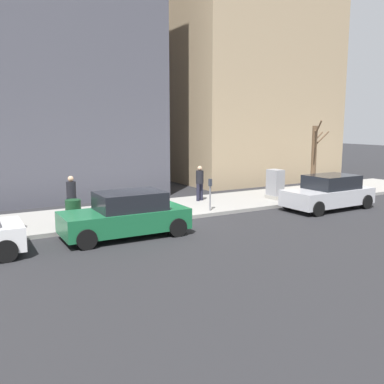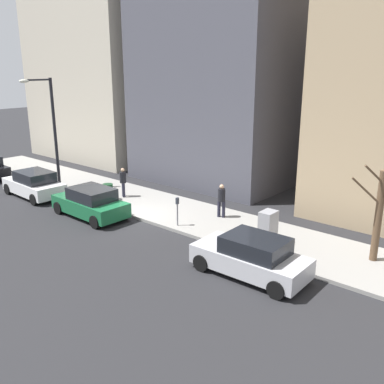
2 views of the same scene
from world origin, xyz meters
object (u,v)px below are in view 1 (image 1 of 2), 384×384
at_px(utility_box, 275,185).
at_px(pedestrian_midblock, 71,195).
at_px(office_block_center, 46,44).
at_px(pedestrian_near_meter, 200,181).
at_px(parking_meter, 210,191).
at_px(parked_car_silver, 329,193).
at_px(office_tower_left, 236,5).
at_px(bare_tree, 314,156).
at_px(trash_bin, 73,212).
at_px(parked_car_green, 126,215).

height_order(utility_box, pedestrian_midblock, pedestrian_midblock).
bearing_deg(office_block_center, utility_box, -137.02).
relative_size(pedestrian_near_meter, office_block_center, 0.10).
bearing_deg(parking_meter, pedestrian_near_meter, -20.71).
bearing_deg(parked_car_silver, office_tower_left, -16.98).
bearing_deg(utility_box, office_block_center, 42.98).
bearing_deg(office_tower_left, bare_tree, 177.11).
bearing_deg(bare_tree, trash_bin, 96.92).
relative_size(utility_box, bare_tree, 0.37).
xyz_separation_m(parked_car_silver, pedestrian_near_meter, (3.98, 4.32, 0.35)).
relative_size(parked_car_silver, parked_car_green, 1.00).
height_order(pedestrian_near_meter, pedestrian_midblock, same).
height_order(parking_meter, bare_tree, bare_tree).
bearing_deg(trash_bin, parking_meter, -94.58).
bearing_deg(parked_car_silver, bare_tree, -39.13).
bearing_deg(parking_meter, parked_car_green, 110.29).
xyz_separation_m(bare_tree, pedestrian_midblock, (-0.73, 13.61, -0.94)).
bearing_deg(office_tower_left, trash_bin, 124.75).
relative_size(parking_meter, office_tower_left, 0.06).
distance_m(pedestrian_midblock, office_block_center, 11.16).
bearing_deg(bare_tree, pedestrian_midblock, 93.06).
height_order(pedestrian_midblock, office_tower_left, office_tower_left).
distance_m(utility_box, pedestrian_midblock, 9.74).
distance_m(office_tower_left, office_block_center, 13.40).
height_order(pedestrian_midblock, office_block_center, office_block_center).
height_order(utility_box, office_block_center, office_block_center).
relative_size(parked_car_silver, utility_box, 2.96).
bearing_deg(parked_car_green, bare_tree, -72.42).
bearing_deg(bare_tree, office_block_center, 57.57).
height_order(parked_car_silver, office_tower_left, office_tower_left).
height_order(parking_meter, office_block_center, office_block_center).
bearing_deg(office_tower_left, office_block_center, 91.26).
relative_size(parking_meter, bare_tree, 0.35).
distance_m(parking_meter, pedestrian_near_meter, 2.41).
distance_m(bare_tree, trash_bin, 13.98).
xyz_separation_m(utility_box, office_tower_left, (9.46, -4.30, 10.98)).
bearing_deg(office_tower_left, parked_car_silver, 164.10).
relative_size(parked_car_green, office_tower_left, 0.18).
distance_m(trash_bin, office_tower_left, 20.63).
height_order(parked_car_silver, parking_meter, parked_car_silver).
bearing_deg(trash_bin, bare_tree, -83.08).
bearing_deg(pedestrian_near_meter, trash_bin, -2.50).
height_order(bare_tree, pedestrian_near_meter, bare_tree).
bearing_deg(bare_tree, pedestrian_near_meter, 89.04).
relative_size(pedestrian_near_meter, pedestrian_midblock, 1.00).
relative_size(bare_tree, pedestrian_near_meter, 2.30).
relative_size(parking_meter, pedestrian_near_meter, 0.81).
bearing_deg(utility_box, parked_car_silver, -161.34).
distance_m(parking_meter, bare_tree, 8.52).
distance_m(parked_car_silver, parking_meter, 5.45).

